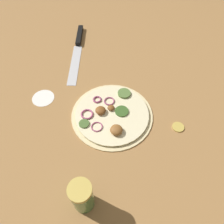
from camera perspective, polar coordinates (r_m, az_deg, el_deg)
ground_plane at (r=0.71m, az=0.00°, el=-0.82°), size 3.00×3.00×0.00m
pizza at (r=0.71m, az=-0.11°, el=-0.55°), size 0.26×0.26×0.03m
knife at (r=0.98m, az=-8.81°, el=17.34°), size 0.10×0.36×0.02m
spice_jar at (r=0.55m, az=-7.80°, el=-21.00°), size 0.05×0.05×0.11m
loose_cap at (r=0.71m, az=16.92°, el=-3.69°), size 0.04×0.04×0.01m
flour_patch at (r=0.79m, az=-17.54°, el=3.52°), size 0.08×0.08×0.00m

